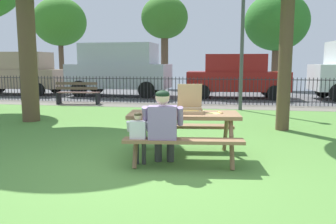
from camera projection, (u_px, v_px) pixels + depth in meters
ground at (172, 139)px, 7.36m from camera, size 28.00×12.47×0.02m
cobblestone_walkway at (195, 106)px, 12.76m from camera, size 28.00×1.40×0.01m
street_asphalt at (203, 95)px, 16.90m from camera, size 28.00×7.08×0.01m
picnic_table_foreground at (184, 123)px, 5.74m from camera, size 1.96×1.68×0.79m
pizza_box_open at (190, 107)px, 5.78m from camera, size 0.48×0.52×0.46m
pizza_slice_on_table at (215, 113)px, 5.70m from camera, size 0.28×0.26×0.02m
adult_at_table at (163, 125)px, 5.26m from camera, size 0.63×0.62×1.19m
child_at_table at (139, 134)px, 5.27m from camera, size 0.36×0.35×0.86m
iron_fence_streetside at (197, 90)px, 13.37m from camera, size 18.36×0.03×1.04m
park_bench_left at (78, 93)px, 13.31m from camera, size 1.63×0.61×0.85m
lamp_post_walkway at (242, 30)px, 11.35m from camera, size 0.28×0.28×4.38m
parked_car_far_left at (17, 72)px, 17.26m from camera, size 4.67×2.10×2.08m
parked_car_left at (119, 68)px, 16.36m from camera, size 4.79×2.26×2.46m
parked_car_center at (236, 76)px, 15.50m from camera, size 4.48×2.09×1.94m
far_tree_left at (60, 22)px, 23.26m from camera, size 3.52×3.52×5.85m
far_tree_midleft at (165, 19)px, 22.07m from camera, size 2.96×2.96×5.74m
far_tree_center at (277, 22)px, 20.98m from camera, size 3.85×3.85×5.74m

